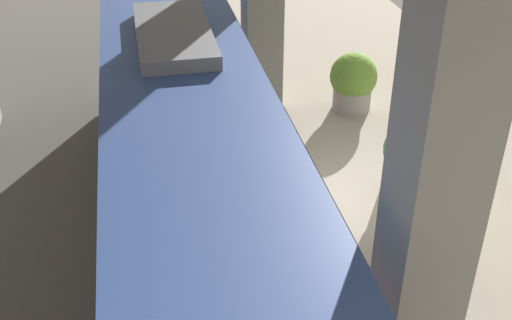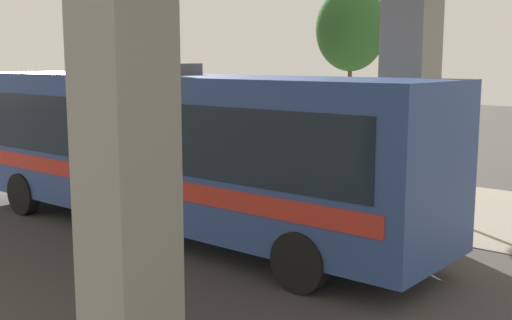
# 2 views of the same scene
# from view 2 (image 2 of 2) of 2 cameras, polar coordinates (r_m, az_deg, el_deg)

# --- Properties ---
(ground_plane) EXTENTS (80.00, 80.00, 0.00)m
(ground_plane) POSITION_cam_2_polar(r_m,az_deg,el_deg) (16.38, -0.92, -4.02)
(ground_plane) COLOR #474442
(ground_plane) RESTS_ON ground
(sidewalk_strip) EXTENTS (6.00, 40.00, 0.02)m
(sidewalk_strip) POSITION_cam_2_polar(r_m,az_deg,el_deg) (18.70, 5.10, -2.39)
(sidewalk_strip) COLOR gray
(sidewalk_strip) RESTS_ON ground
(bus) EXTENTS (2.69, 12.07, 3.59)m
(bus) POSITION_cam_2_polar(r_m,az_deg,el_deg) (13.63, -7.51, 1.60)
(bus) COLOR #334C8C
(bus) RESTS_ON ground
(fire_hydrant) EXTENTS (0.51, 0.25, 1.12)m
(fire_hydrant) POSITION_cam_2_polar(r_m,az_deg,el_deg) (17.18, 7.14, -1.54)
(fire_hydrant) COLOR gold
(fire_hydrant) RESTS_ON ground
(planter_front) EXTENTS (1.02, 1.02, 1.50)m
(planter_front) POSITION_cam_2_polar(r_m,az_deg,el_deg) (17.40, 2.23, -0.69)
(planter_front) COLOR gray
(planter_front) RESTS_ON ground
(planter_middle) EXTENTS (1.18, 1.18, 1.51)m
(planter_middle) POSITION_cam_2_polar(r_m,az_deg,el_deg) (19.99, -6.10, 0.52)
(planter_middle) COLOR gray
(planter_middle) RESTS_ON ground
(planter_back) EXTENTS (1.22, 1.22, 1.66)m
(planter_back) POSITION_cam_2_polar(r_m,az_deg,el_deg) (15.68, 6.72, -1.39)
(planter_back) COLOR gray
(planter_back) RESTS_ON ground
(street_tree_near) EXTENTS (2.06, 2.06, 5.80)m
(street_tree_near) POSITION_cam_2_polar(r_m,az_deg,el_deg) (19.31, 8.43, 11.44)
(street_tree_near) COLOR brown
(street_tree_near) RESTS_ON ground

